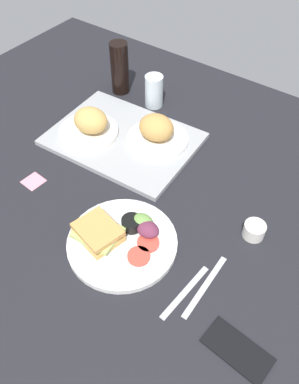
{
  "coord_description": "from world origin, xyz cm",
  "views": [
    {
      "loc": [
        43.85,
        -54.97,
        83.15
      ],
      "look_at": [
        2.0,
        3.0,
        4.0
      ],
      "focal_mm": 36.96,
      "sensor_mm": 36.0,
      "label": 1
    }
  ],
  "objects_px": {
    "plate_with_salad": "(121,238)",
    "fork": "(185,292)",
    "sticky_note": "(33,181)",
    "bread_plate_near": "(90,125)",
    "serving_tray": "(123,139)",
    "bread_plate_far": "(157,132)",
    "soda_bottle": "(120,68)",
    "cell_phone": "(238,350)",
    "drinking_glass": "(154,91)",
    "espresso_cup": "(254,230)",
    "knife": "(205,286)"
  },
  "relations": [
    {
      "from": "knife",
      "to": "drinking_glass",
      "type": "bearing_deg",
      "value": 44.23
    },
    {
      "from": "cell_phone",
      "to": "bread_plate_far",
      "type": "bearing_deg",
      "value": 144.92
    },
    {
      "from": "fork",
      "to": "sticky_note",
      "type": "distance_m",
      "value": 0.55
    },
    {
      "from": "soda_bottle",
      "to": "knife",
      "type": "distance_m",
      "value": 0.84
    },
    {
      "from": "fork",
      "to": "serving_tray",
      "type": "bearing_deg",
      "value": 58.0
    },
    {
      "from": "soda_bottle",
      "to": "serving_tray",
      "type": "bearing_deg",
      "value": -50.13
    },
    {
      "from": "bread_plate_near",
      "to": "soda_bottle",
      "type": "distance_m",
      "value": 0.28
    },
    {
      "from": "espresso_cup",
      "to": "cell_phone",
      "type": "bearing_deg",
      "value": -70.0
    },
    {
      "from": "plate_with_salad",
      "to": "soda_bottle",
      "type": "height_order",
      "value": "soda_bottle"
    },
    {
      "from": "plate_with_salad",
      "to": "fork",
      "type": "height_order",
      "value": "plate_with_salad"
    },
    {
      "from": "bread_plate_near",
      "to": "sticky_note",
      "type": "height_order",
      "value": "bread_plate_near"
    },
    {
      "from": "serving_tray",
      "to": "bread_plate_far",
      "type": "bearing_deg",
      "value": 26.9
    },
    {
      "from": "bread_plate_near",
      "to": "bread_plate_far",
      "type": "distance_m",
      "value": 0.21
    },
    {
      "from": "serving_tray",
      "to": "cell_phone",
      "type": "relative_size",
      "value": 3.13
    },
    {
      "from": "soda_bottle",
      "to": "fork",
      "type": "relative_size",
      "value": 1.09
    },
    {
      "from": "soda_bottle",
      "to": "fork",
      "type": "distance_m",
      "value": 0.84
    },
    {
      "from": "sticky_note",
      "to": "soda_bottle",
      "type": "bearing_deg",
      "value": 99.15
    },
    {
      "from": "drinking_glass",
      "to": "soda_bottle",
      "type": "xyz_separation_m",
      "value": [
        -0.15,
        0.0,
        0.04
      ]
    },
    {
      "from": "sticky_note",
      "to": "bread_plate_near",
      "type": "bearing_deg",
      "value": 88.74
    },
    {
      "from": "drinking_glass",
      "to": "sticky_note",
      "type": "relative_size",
      "value": 2.02
    },
    {
      "from": "espresso_cup",
      "to": "sticky_note",
      "type": "distance_m",
      "value": 0.63
    },
    {
      "from": "bread_plate_near",
      "to": "cell_phone",
      "type": "bearing_deg",
      "value": -25.71
    },
    {
      "from": "serving_tray",
      "to": "fork",
      "type": "xyz_separation_m",
      "value": [
        0.45,
        -0.34,
        -0.01
      ]
    },
    {
      "from": "soda_bottle",
      "to": "fork",
      "type": "height_order",
      "value": "soda_bottle"
    },
    {
      "from": "espresso_cup",
      "to": "fork",
      "type": "height_order",
      "value": "espresso_cup"
    },
    {
      "from": "bread_plate_far",
      "to": "drinking_glass",
      "type": "xyz_separation_m",
      "value": [
        -0.13,
        0.17,
        0.01
      ]
    },
    {
      "from": "knife",
      "to": "espresso_cup",
      "type": "bearing_deg",
      "value": -7.65
    },
    {
      "from": "cell_phone",
      "to": "sticky_note",
      "type": "relative_size",
      "value": 2.57
    },
    {
      "from": "espresso_cup",
      "to": "cell_phone",
      "type": "distance_m",
      "value": 0.31
    },
    {
      "from": "serving_tray",
      "to": "drinking_glass",
      "type": "relative_size",
      "value": 3.98
    },
    {
      "from": "drinking_glass",
      "to": "soda_bottle",
      "type": "height_order",
      "value": "soda_bottle"
    },
    {
      "from": "serving_tray",
      "to": "cell_phone",
      "type": "bearing_deg",
      "value": -32.25
    },
    {
      "from": "cell_phone",
      "to": "drinking_glass",
      "type": "bearing_deg",
      "value": 142.06
    },
    {
      "from": "bread_plate_far",
      "to": "cell_phone",
      "type": "bearing_deg",
      "value": -40.3
    },
    {
      "from": "bread_plate_far",
      "to": "fork",
      "type": "xyz_separation_m",
      "value": [
        0.35,
        -0.38,
        -0.05
      ]
    },
    {
      "from": "bread_plate_near",
      "to": "drinking_glass",
      "type": "relative_size",
      "value": 1.69
    },
    {
      "from": "bread_plate_near",
      "to": "espresso_cup",
      "type": "bearing_deg",
      "value": -4.73
    },
    {
      "from": "knife",
      "to": "bread_plate_far",
      "type": "bearing_deg",
      "value": 47.17
    },
    {
      "from": "bread_plate_near",
      "to": "cell_phone",
      "type": "xyz_separation_m",
      "value": [
        0.7,
        -0.34,
        -0.05
      ]
    },
    {
      "from": "bread_plate_near",
      "to": "knife",
      "type": "distance_m",
      "value": 0.63
    },
    {
      "from": "sticky_note",
      "to": "drinking_glass",
      "type": "bearing_deg",
      "value": 82.59
    },
    {
      "from": "serving_tray",
      "to": "soda_bottle",
      "type": "height_order",
      "value": "soda_bottle"
    },
    {
      "from": "bread_plate_far",
      "to": "soda_bottle",
      "type": "distance_m",
      "value": 0.33
    },
    {
      "from": "bread_plate_near",
      "to": "knife",
      "type": "height_order",
      "value": "bread_plate_near"
    },
    {
      "from": "drinking_glass",
      "to": "espresso_cup",
      "type": "distance_m",
      "value": 0.62
    },
    {
      "from": "soda_bottle",
      "to": "sticky_note",
      "type": "bearing_deg",
      "value": -80.85
    },
    {
      "from": "bread_plate_near",
      "to": "espresso_cup",
      "type": "xyz_separation_m",
      "value": [
        0.6,
        -0.05,
        -0.03
      ]
    },
    {
      "from": "bread_plate_near",
      "to": "plate_with_salad",
      "type": "height_order",
      "value": "bread_plate_near"
    },
    {
      "from": "bread_plate_far",
      "to": "sticky_note",
      "type": "bearing_deg",
      "value": -119.9
    },
    {
      "from": "bread_plate_far",
      "to": "plate_with_salad",
      "type": "height_order",
      "value": "bread_plate_far"
    }
  ]
}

